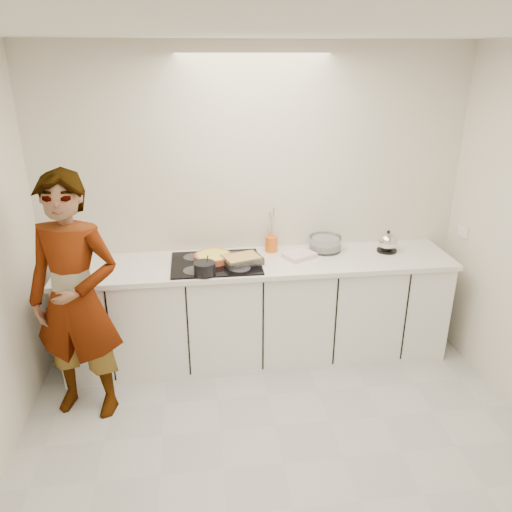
{
  "coord_description": "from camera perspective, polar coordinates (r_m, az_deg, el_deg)",
  "views": [
    {
      "loc": [
        -0.5,
        -2.47,
        2.5
      ],
      "look_at": [
        -0.05,
        1.05,
        1.05
      ],
      "focal_mm": 35.0,
      "sensor_mm": 36.0,
      "label": 1
    }
  ],
  "objects": [
    {
      "name": "ceiling",
      "position": [
        2.52,
        4.55,
        24.41
      ],
      "size": [
        3.6,
        3.2,
        0.0
      ],
      "primitive_type": "cube",
      "color": "white",
      "rests_on": "wall_back"
    },
    {
      "name": "base_cabinets",
      "position": [
        4.31,
        0.27,
        -6.4
      ],
      "size": [
        3.2,
        0.58,
        0.87
      ],
      "primitive_type": "cube",
      "color": "white",
      "rests_on": "floor"
    },
    {
      "name": "tea_towel",
      "position": [
        4.18,
        4.99,
        0.06
      ],
      "size": [
        0.3,
        0.28,
        0.04
      ],
      "primitive_type": "cube",
      "rotation": [
        0.0,
        0.0,
        0.49
      ],
      "color": "white",
      "rests_on": "countertop"
    },
    {
      "name": "countertop",
      "position": [
        4.11,
        0.29,
        -0.83
      ],
      "size": [
        3.24,
        0.64,
        0.04
      ],
      "primitive_type": "cube",
      "color": "white",
      "rests_on": "base_cabinets"
    },
    {
      "name": "saucepan",
      "position": [
        3.84,
        -5.89,
        -1.38
      ],
      "size": [
        0.18,
        0.18,
        0.16
      ],
      "color": "black",
      "rests_on": "hob"
    },
    {
      "name": "hob",
      "position": [
        4.06,
        -4.58,
        -0.83
      ],
      "size": [
        0.72,
        0.54,
        0.01
      ],
      "primitive_type": "cube",
      "color": "black",
      "rests_on": "countertop"
    },
    {
      "name": "cook",
      "position": [
        3.7,
        -19.91,
        -4.73
      ],
      "size": [
        0.75,
        0.59,
        1.82
      ],
      "primitive_type": "imported",
      "rotation": [
        0.0,
        0.0,
        -0.26
      ],
      "color": "white",
      "rests_on": "floor"
    },
    {
      "name": "mixing_bowl",
      "position": [
        4.34,
        7.9,
        1.37
      ],
      "size": [
        0.29,
        0.29,
        0.13
      ],
      "color": "silver",
      "rests_on": "countertop"
    },
    {
      "name": "baking_dish",
      "position": [
        4.02,
        -1.61,
        -0.37
      ],
      "size": [
        0.35,
        0.3,
        0.06
      ],
      "color": "silver",
      "rests_on": "hob"
    },
    {
      "name": "wall_back",
      "position": [
        4.27,
        -0.27,
        5.91
      ],
      "size": [
        3.6,
        0.0,
        2.6
      ],
      "primitive_type": "cube",
      "color": "silver",
      "rests_on": "ground"
    },
    {
      "name": "floor",
      "position": [
        3.55,
        3.19,
        -22.58
      ],
      "size": [
        3.6,
        3.2,
        0.0
      ],
      "primitive_type": "cube",
      "color": "#BCBCBA",
      "rests_on": "ground"
    },
    {
      "name": "kettle",
      "position": [
        4.42,
        14.79,
        1.49
      ],
      "size": [
        0.22,
        0.22,
        0.19
      ],
      "color": "black",
      "rests_on": "countertop"
    },
    {
      "name": "utensil_crock",
      "position": [
        4.29,
        1.77,
        1.4
      ],
      "size": [
        0.11,
        0.11,
        0.13
      ],
      "primitive_type": "cylinder",
      "rotation": [
        0.0,
        0.0,
        0.05
      ],
      "color": "orange",
      "rests_on": "countertop"
    },
    {
      "name": "tart_dish",
      "position": [
        4.09,
        -4.93,
        -0.09
      ],
      "size": [
        0.4,
        0.4,
        0.05
      ],
      "color": "#BA5131",
      "rests_on": "hob"
    }
  ]
}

